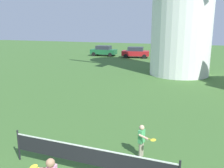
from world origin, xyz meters
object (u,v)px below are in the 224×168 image
object	(u,v)px
parked_car_red	(136,52)
tennis_net	(89,156)
player_far	(142,139)
parked_car_mustard	(177,54)
parked_car_green	(104,51)

from	to	relation	value
parked_car_red	tennis_net	bearing A→B (deg)	-77.38
tennis_net	player_far	size ratio (longest dim) A/B	4.53
parked_car_red	parked_car_mustard	xyz separation A→B (m)	(5.94, 0.20, 0.00)
tennis_net	parked_car_red	world-z (taller)	parked_car_red
tennis_net	parked_car_red	size ratio (longest dim) A/B	1.31
parked_car_red	parked_car_mustard	world-z (taller)	same
parked_car_green	player_far	bearing A→B (deg)	-64.73
player_far	parked_car_green	distance (m)	30.16
tennis_net	parked_car_green	bearing A→B (deg)	111.87
parked_car_mustard	player_far	bearing A→B (deg)	-86.43
tennis_net	parked_car_red	xyz separation A→B (m)	(-6.38, 28.51, 0.12)
tennis_net	parked_car_mustard	bearing A→B (deg)	90.88
player_far	parked_car_red	size ratio (longest dim) A/B	0.29
parked_car_red	parked_car_mustard	bearing A→B (deg)	1.94
player_far	parked_car_mustard	world-z (taller)	parked_car_mustard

